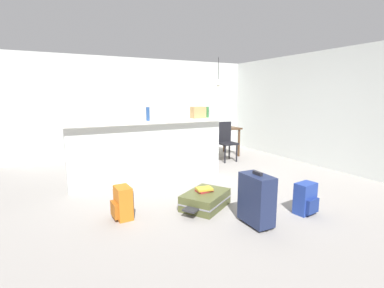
# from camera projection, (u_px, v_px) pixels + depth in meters

# --- Properties ---
(ground_plane) EXTENTS (13.00, 13.00, 0.05)m
(ground_plane) POSITION_uv_depth(u_px,v_px,m) (198.00, 185.00, 5.04)
(ground_plane) COLOR gray
(wall_back) EXTENTS (6.60, 0.10, 2.50)m
(wall_back) POSITION_uv_depth(u_px,v_px,m) (143.00, 107.00, 7.49)
(wall_back) COLOR silver
(wall_back) RESTS_ON ground_plane
(wall_right) EXTENTS (0.10, 6.00, 2.50)m
(wall_right) POSITION_uv_depth(u_px,v_px,m) (309.00, 109.00, 6.46)
(wall_right) COLOR silver
(wall_right) RESTS_ON ground_plane
(partition_half_wall) EXTENTS (2.80, 0.20, 1.07)m
(partition_half_wall) POSITION_uv_depth(u_px,v_px,m) (150.00, 153.00, 5.10)
(partition_half_wall) COLOR silver
(partition_half_wall) RESTS_ON ground_plane
(bar_countertop) EXTENTS (2.96, 0.40, 0.05)m
(bar_countertop) POSITION_uv_depth(u_px,v_px,m) (149.00, 122.00, 5.00)
(bar_countertop) COLOR white
(bar_countertop) RESTS_ON partition_half_wall
(bottle_clear) EXTENTS (0.06, 0.06, 0.26)m
(bottle_clear) POSITION_uv_depth(u_px,v_px,m) (75.00, 115.00, 4.43)
(bottle_clear) COLOR silver
(bottle_clear) RESTS_ON bar_countertop
(bottle_blue) EXTENTS (0.06, 0.06, 0.24)m
(bottle_blue) POSITION_uv_depth(u_px,v_px,m) (148.00, 114.00, 4.89)
(bottle_blue) COLOR #284C89
(bottle_blue) RESTS_ON bar_countertop
(bottle_green) EXTENTS (0.07, 0.07, 0.21)m
(bottle_green) POSITION_uv_depth(u_px,v_px,m) (207.00, 112.00, 5.62)
(bottle_green) COLOR #2D6B38
(bottle_green) RESTS_ON bar_countertop
(grocery_bag) EXTENTS (0.26, 0.18, 0.22)m
(grocery_bag) POSITION_uv_depth(u_px,v_px,m) (198.00, 112.00, 5.44)
(grocery_bag) COLOR tan
(grocery_bag) RESTS_ON bar_countertop
(dining_table) EXTENTS (1.10, 0.80, 0.74)m
(dining_table) POSITION_uv_depth(u_px,v_px,m) (216.00, 131.00, 7.29)
(dining_table) COLOR #4C331E
(dining_table) RESTS_ON ground_plane
(dining_chair_near_partition) EXTENTS (0.41, 0.41, 0.93)m
(dining_chair_near_partition) POSITION_uv_depth(u_px,v_px,m) (226.00, 139.00, 6.78)
(dining_chair_near_partition) COLOR black
(dining_chair_near_partition) RESTS_ON ground_plane
(pendant_lamp) EXTENTS (0.34, 0.34, 0.73)m
(pendant_lamp) POSITION_uv_depth(u_px,v_px,m) (218.00, 82.00, 7.18)
(pendant_lamp) COLOR black
(suitcase_flat_olive) EXTENTS (0.88, 0.79, 0.22)m
(suitcase_flat_olive) POSITION_uv_depth(u_px,v_px,m) (205.00, 200.00, 3.98)
(suitcase_flat_olive) COLOR #51562D
(suitcase_flat_olive) RESTS_ON ground_plane
(backpack_orange) EXTENTS (0.26, 0.29, 0.42)m
(backpack_orange) POSITION_uv_depth(u_px,v_px,m) (123.00, 203.00, 3.61)
(backpack_orange) COLOR orange
(backpack_orange) RESTS_ON ground_plane
(backpack_blue) EXTENTS (0.30, 0.28, 0.42)m
(backpack_blue) POSITION_uv_depth(u_px,v_px,m) (306.00, 199.00, 3.76)
(backpack_blue) COLOR #233D93
(backpack_blue) RESTS_ON ground_plane
(suitcase_upright_navy) EXTENTS (0.25, 0.44, 0.67)m
(suitcase_upright_navy) POSITION_uv_depth(u_px,v_px,m) (256.00, 199.00, 3.41)
(suitcase_upright_navy) COLOR #1E284C
(suitcase_upright_navy) RESTS_ON ground_plane
(book_stack) EXTENTS (0.24, 0.19, 0.06)m
(book_stack) POSITION_uv_depth(u_px,v_px,m) (204.00, 190.00, 3.99)
(book_stack) COLOR #AD2D2D
(book_stack) RESTS_ON suitcase_flat_olive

